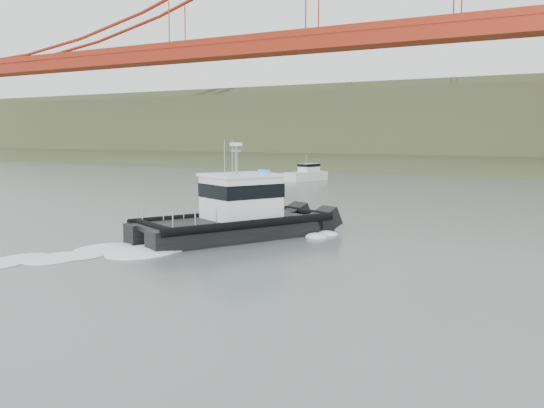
% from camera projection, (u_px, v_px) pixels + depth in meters
% --- Properties ---
extents(ground, '(400.00, 400.00, 0.00)m').
position_uv_depth(ground, '(172.00, 265.00, 29.22)').
color(ground, '#566662').
rests_on(ground, ground).
extents(headlands, '(500.00, 105.36, 27.12)m').
position_uv_depth(headlands, '(531.00, 132.00, 136.14)').
color(headlands, '#42502E').
rests_on(headlands, ground).
extents(patrol_boat, '(9.22, 13.12, 6.00)m').
position_uv_depth(patrol_boat, '(236.00, 213.00, 37.03)').
color(patrol_boat, black).
rests_on(patrol_boat, ground).
extents(motorboat, '(3.79, 7.08, 3.70)m').
position_uv_depth(motorboat, '(307.00, 174.00, 83.55)').
color(motorboat, silver).
rests_on(motorboat, ground).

